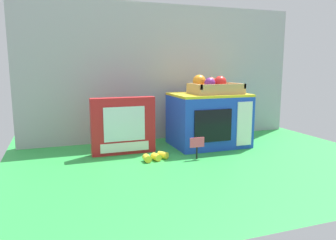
{
  "coord_description": "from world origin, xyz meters",
  "views": [
    {
      "loc": [
        -0.61,
        -1.48,
        0.42
      ],
      "look_at": [
        -0.07,
        0.04,
        0.15
      ],
      "focal_mm": 34.47,
      "sensor_mm": 36.0,
      "label": 1
    }
  ],
  "objects_px": {
    "food_groups_crate": "(213,87)",
    "cookie_set_box": "(123,126)",
    "price_sign": "(197,145)",
    "loose_toy_banana": "(155,157)",
    "toy_microwave": "(208,119)"
  },
  "relations": [
    {
      "from": "food_groups_crate",
      "to": "price_sign",
      "type": "bearing_deg",
      "value": -131.76
    },
    {
      "from": "cookie_set_box",
      "to": "price_sign",
      "type": "xyz_separation_m",
      "value": [
        0.29,
        -0.21,
        -0.07
      ]
    },
    {
      "from": "food_groups_crate",
      "to": "cookie_set_box",
      "type": "relative_size",
      "value": 0.83
    },
    {
      "from": "food_groups_crate",
      "to": "price_sign",
      "type": "relative_size",
      "value": 2.54
    },
    {
      "from": "cookie_set_box",
      "to": "price_sign",
      "type": "bearing_deg",
      "value": -34.81
    },
    {
      "from": "price_sign",
      "to": "loose_toy_banana",
      "type": "height_order",
      "value": "price_sign"
    },
    {
      "from": "price_sign",
      "to": "loose_toy_banana",
      "type": "distance_m",
      "value": 0.2
    },
    {
      "from": "toy_microwave",
      "to": "cookie_set_box",
      "type": "xyz_separation_m",
      "value": [
        -0.46,
        -0.02,
        -0.0
      ]
    },
    {
      "from": "food_groups_crate",
      "to": "toy_microwave",
      "type": "bearing_deg",
      "value": 126.36
    },
    {
      "from": "cookie_set_box",
      "to": "price_sign",
      "type": "relative_size",
      "value": 3.07
    },
    {
      "from": "cookie_set_box",
      "to": "price_sign",
      "type": "height_order",
      "value": "cookie_set_box"
    },
    {
      "from": "toy_microwave",
      "to": "food_groups_crate",
      "type": "relative_size",
      "value": 1.51
    },
    {
      "from": "cookie_set_box",
      "to": "loose_toy_banana",
      "type": "relative_size",
      "value": 2.44
    },
    {
      "from": "food_groups_crate",
      "to": "loose_toy_banana",
      "type": "relative_size",
      "value": 2.02
    },
    {
      "from": "food_groups_crate",
      "to": "loose_toy_banana",
      "type": "height_order",
      "value": "food_groups_crate"
    }
  ]
}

